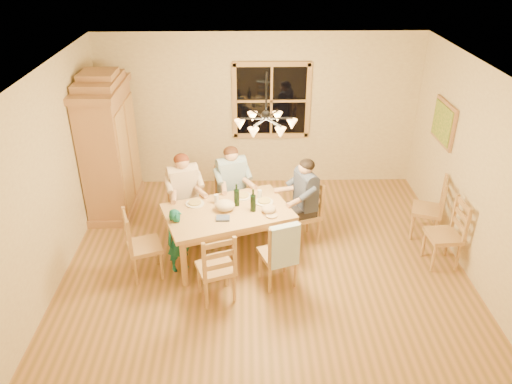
{
  "coord_description": "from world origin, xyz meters",
  "views": [
    {
      "loc": [
        -0.26,
        -5.77,
        4.23
      ],
      "look_at": [
        -0.12,
        0.1,
        1.06
      ],
      "focal_mm": 35.0,
      "sensor_mm": 36.0,
      "label": 1
    }
  ],
  "objects_px": {
    "chair_near_left": "(216,278)",
    "chair_near_right": "(278,263)",
    "chair_end_left": "(146,256)",
    "adult_slate_man": "(305,191)",
    "chandelier": "(266,122)",
    "chair_spare_back": "(425,218)",
    "chair_far_right": "(233,208)",
    "armoire": "(110,149)",
    "adult_woman": "(183,185)",
    "adult_plaid_man": "(232,177)",
    "child": "(178,240)",
    "chair_far_left": "(186,217)",
    "chair_spare_front": "(442,245)",
    "chair_end_right": "(303,223)",
    "dining_table": "(228,217)",
    "wine_bottle_a": "(237,195)",
    "wine_bottle_b": "(253,200)"
  },
  "relations": [
    {
      "from": "chandelier",
      "to": "chair_end_right",
      "type": "bearing_deg",
      "value": 41.12
    },
    {
      "from": "chandelier",
      "to": "adult_slate_man",
      "type": "distance_m",
      "value": 1.46
    },
    {
      "from": "chair_near_right",
      "to": "wine_bottle_a",
      "type": "xyz_separation_m",
      "value": [
        -0.54,
        0.74,
        0.62
      ]
    },
    {
      "from": "chair_end_left",
      "to": "adult_slate_man",
      "type": "relative_size",
      "value": 1.13
    },
    {
      "from": "chandelier",
      "to": "chair_far_left",
      "type": "distance_m",
      "value": 2.25
    },
    {
      "from": "armoire",
      "to": "wine_bottle_b",
      "type": "height_order",
      "value": "armoire"
    },
    {
      "from": "dining_table",
      "to": "adult_plaid_man",
      "type": "bearing_deg",
      "value": 87.17
    },
    {
      "from": "adult_plaid_man",
      "to": "wine_bottle_b",
      "type": "distance_m",
      "value": 0.93
    },
    {
      "from": "armoire",
      "to": "adult_slate_man",
      "type": "relative_size",
      "value": 2.63
    },
    {
      "from": "chair_near_left",
      "to": "armoire",
      "type": "bearing_deg",
      "value": 107.48
    },
    {
      "from": "adult_woman",
      "to": "adult_plaid_man",
      "type": "bearing_deg",
      "value": 180.0
    },
    {
      "from": "chair_near_left",
      "to": "chair_spare_front",
      "type": "xyz_separation_m",
      "value": [
        3.09,
        0.65,
        0.0
      ]
    },
    {
      "from": "wine_bottle_b",
      "to": "chair_spare_back",
      "type": "relative_size",
      "value": 0.33
    },
    {
      "from": "chandelier",
      "to": "adult_slate_man",
      "type": "xyz_separation_m",
      "value": [
        0.59,
        0.52,
        -1.24
      ]
    },
    {
      "from": "chair_end_left",
      "to": "chair_end_right",
      "type": "relative_size",
      "value": 1.0
    },
    {
      "from": "chair_near_left",
      "to": "chair_near_right",
      "type": "height_order",
      "value": "same"
    },
    {
      "from": "armoire",
      "to": "dining_table",
      "type": "height_order",
      "value": "armoire"
    },
    {
      "from": "dining_table",
      "to": "chair_near_left",
      "type": "height_order",
      "value": "chair_near_left"
    },
    {
      "from": "chair_spare_front",
      "to": "chair_spare_back",
      "type": "bearing_deg",
      "value": -2.68
    },
    {
      "from": "adult_woman",
      "to": "dining_table",
      "type": "bearing_deg",
      "value": 117.9
    },
    {
      "from": "chair_far_left",
      "to": "chair_far_right",
      "type": "xyz_separation_m",
      "value": [
        0.7,
        0.25,
        0.0
      ]
    },
    {
      "from": "child",
      "to": "chair_spare_back",
      "type": "height_order",
      "value": "chair_spare_back"
    },
    {
      "from": "chair_near_right",
      "to": "chair_spare_front",
      "type": "relative_size",
      "value": 1.0
    },
    {
      "from": "adult_plaid_man",
      "to": "chair_spare_back",
      "type": "xyz_separation_m",
      "value": [
        2.92,
        -0.39,
        -0.54
      ]
    },
    {
      "from": "chair_near_left",
      "to": "dining_table",
      "type": "bearing_deg",
      "value": 62.1
    },
    {
      "from": "adult_plaid_man",
      "to": "wine_bottle_a",
      "type": "xyz_separation_m",
      "value": [
        0.08,
        -0.72,
        0.08
      ]
    },
    {
      "from": "child",
      "to": "chair_near_left",
      "type": "bearing_deg",
      "value": -81.17
    },
    {
      "from": "child",
      "to": "chair_spare_front",
      "type": "bearing_deg",
      "value": -31.5
    },
    {
      "from": "chair_end_right",
      "to": "chair_spare_back",
      "type": "relative_size",
      "value": 1.0
    },
    {
      "from": "armoire",
      "to": "chair_near_right",
      "type": "distance_m",
      "value": 3.39
    },
    {
      "from": "armoire",
      "to": "adult_woman",
      "type": "relative_size",
      "value": 2.63
    },
    {
      "from": "chair_near_left",
      "to": "chair_near_right",
      "type": "xyz_separation_m",
      "value": [
        0.79,
        0.28,
        0.0
      ]
    },
    {
      "from": "armoire",
      "to": "chair_spare_front",
      "type": "height_order",
      "value": "armoire"
    },
    {
      "from": "dining_table",
      "to": "chair_end_right",
      "type": "relative_size",
      "value": 1.95
    },
    {
      "from": "adult_slate_man",
      "to": "adult_woman",
      "type": "bearing_deg",
      "value": 63.43
    },
    {
      "from": "armoire",
      "to": "adult_woman",
      "type": "height_order",
      "value": "armoire"
    },
    {
      "from": "chair_spare_back",
      "to": "chair_far_right",
      "type": "bearing_deg",
      "value": 102.87
    },
    {
      "from": "chandelier",
      "to": "adult_woman",
      "type": "bearing_deg",
      "value": 147.98
    },
    {
      "from": "armoire",
      "to": "child",
      "type": "relative_size",
      "value": 2.49
    },
    {
      "from": "chair_near_left",
      "to": "chair_far_left",
      "type": "bearing_deg",
      "value": 90.0
    },
    {
      "from": "chair_end_left",
      "to": "chair_end_right",
      "type": "bearing_deg",
      "value": 90.0
    },
    {
      "from": "chair_end_right",
      "to": "child",
      "type": "distance_m",
      "value": 1.89
    },
    {
      "from": "chair_end_left",
      "to": "chair_spare_back",
      "type": "distance_m",
      "value": 4.15
    },
    {
      "from": "chair_near_left",
      "to": "wine_bottle_b",
      "type": "distance_m",
      "value": 1.17
    },
    {
      "from": "chair_near_left",
      "to": "adult_woman",
      "type": "height_order",
      "value": "adult_woman"
    },
    {
      "from": "chandelier",
      "to": "chair_near_right",
      "type": "bearing_deg",
      "value": -72.49
    },
    {
      "from": "wine_bottle_a",
      "to": "chair_end_left",
      "type": "bearing_deg",
      "value": -156.69
    },
    {
      "from": "chair_end_left",
      "to": "adult_plaid_man",
      "type": "relative_size",
      "value": 1.13
    },
    {
      "from": "adult_slate_man",
      "to": "wine_bottle_b",
      "type": "height_order",
      "value": "adult_slate_man"
    },
    {
      "from": "armoire",
      "to": "wine_bottle_b",
      "type": "bearing_deg",
      "value": -33.46
    }
  ]
}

